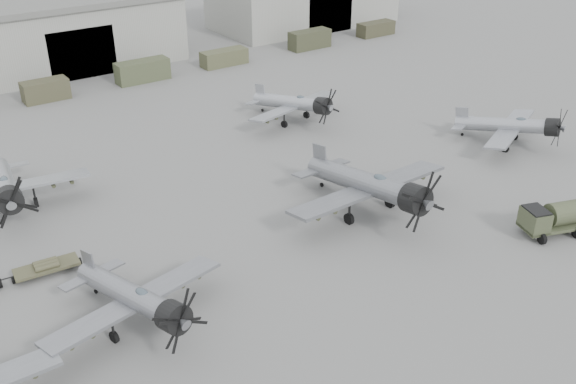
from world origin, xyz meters
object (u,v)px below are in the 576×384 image
object	(u,v)px
aircraft_mid_1	(137,299)
aircraft_mid_3	(514,126)
aircraft_far_1	(297,104)
fuel_tanker	(562,215)
aircraft_far_0	(5,186)
tug_trailer	(5,278)
aircraft_mid_2	(373,186)

from	to	relation	value
aircraft_mid_1	aircraft_mid_3	distance (m)	39.49
aircraft_mid_3	aircraft_far_1	distance (m)	21.00
aircraft_mid_1	aircraft_mid_3	world-z (taller)	aircraft_mid_1
aircraft_mid_3	fuel_tanker	bearing A→B (deg)	-153.20
aircraft_mid_1	aircraft_far_1	world-z (taller)	aircraft_mid_1
aircraft_mid_3	aircraft_far_1	size ratio (longest dim) A/B	0.95
fuel_tanker	aircraft_mid_1	bearing A→B (deg)	-175.58
aircraft_far_1	aircraft_mid_3	bearing A→B (deg)	-63.99
aircraft_far_0	tug_trailer	world-z (taller)	aircraft_far_0
aircraft_mid_1	aircraft_mid_2	distance (m)	19.81
aircraft_mid_1	aircraft_far_0	xyz separation A→B (m)	(-2.68, 18.39, 0.19)
fuel_tanker	tug_trailer	xyz separation A→B (m)	(-34.79, 16.48, -0.85)
aircraft_far_0	tug_trailer	size ratio (longest dim) A/B	1.74
aircraft_mid_3	fuel_tanker	distance (m)	15.46
aircraft_far_1	fuel_tanker	size ratio (longest dim) A/B	1.73
aircraft_mid_2	fuel_tanker	size ratio (longest dim) A/B	2.11
aircraft_mid_2	aircraft_mid_1	bearing A→B (deg)	-175.51
aircraft_mid_3	tug_trailer	world-z (taller)	aircraft_mid_3
aircraft_mid_2	aircraft_mid_3	bearing A→B (deg)	5.14
aircraft_mid_1	fuel_tanker	bearing A→B (deg)	-26.18
fuel_tanker	aircraft_mid_2	bearing A→B (deg)	154.11
aircraft_mid_3	aircraft_mid_1	bearing A→B (deg)	162.59
aircraft_mid_2	aircraft_mid_3	xyz separation A→B (m)	(19.55, 2.26, -0.54)
aircraft_mid_3	aircraft_far_0	distance (m)	44.23
aircraft_far_0	aircraft_mid_2	bearing A→B (deg)	-28.63
aircraft_far_1	fuel_tanker	xyz separation A→B (m)	(3.37, -28.25, -0.68)
aircraft_mid_1	fuel_tanker	size ratio (longest dim) A/B	1.74
aircraft_mid_1	tug_trailer	bearing A→B (deg)	109.47
fuel_tanker	tug_trailer	bearing A→B (deg)	173.56
aircraft_far_0	aircraft_far_1	size ratio (longest dim) A/B	1.10
aircraft_mid_1	aircraft_far_1	size ratio (longest dim) A/B	1.01
aircraft_far_1	aircraft_far_0	bearing A→B (deg)	171.58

